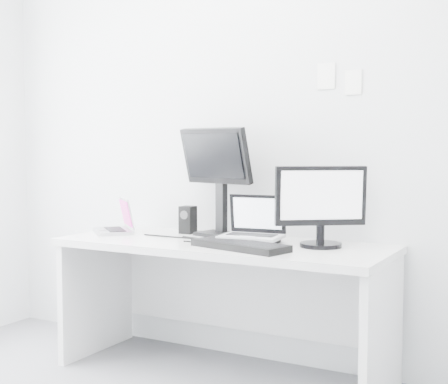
{
  "coord_description": "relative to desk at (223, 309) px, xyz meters",
  "views": [
    {
      "loc": [
        1.65,
        -1.73,
        1.24
      ],
      "look_at": [
        0.02,
        1.23,
        1.0
      ],
      "focal_mm": 51.39,
      "sensor_mm": 36.0,
      "label": 1
    }
  ],
  "objects": [
    {
      "name": "back_wall",
      "position": [
        0.0,
        0.35,
        0.99
      ],
      "size": [
        3.6,
        0.0,
        3.6
      ],
      "primitive_type": "plane",
      "rotation": [
        1.57,
        0.0,
        0.0
      ],
      "color": "silver",
      "rests_on": "ground"
    },
    {
      "name": "desk",
      "position": [
        0.0,
        0.0,
        0.0
      ],
      "size": [
        1.8,
        0.7,
        0.73
      ],
      "primitive_type": "cube",
      "color": "silver",
      "rests_on": "ground"
    },
    {
      "name": "macbook",
      "position": [
        -0.75,
        0.01,
        0.47
      ],
      "size": [
        0.36,
        0.36,
        0.22
      ],
      "primitive_type": "cube",
      "rotation": [
        0.0,
        0.0,
        -0.73
      ],
      "color": "#A8A8AC",
      "rests_on": "desk"
    },
    {
      "name": "speaker",
      "position": [
        -0.34,
        0.2,
        0.45
      ],
      "size": [
        0.1,
        0.1,
        0.16
      ],
      "primitive_type": "cube",
      "rotation": [
        0.0,
        0.0,
        0.31
      ],
      "color": "black",
      "rests_on": "desk"
    },
    {
      "name": "dell_laptop",
      "position": [
        0.16,
        0.02,
        0.5
      ],
      "size": [
        0.34,
        0.28,
        0.26
      ],
      "primitive_type": "cube",
      "rotation": [
        0.0,
        0.0,
        0.11
      ],
      "color": "silver",
      "rests_on": "desk"
    },
    {
      "name": "rear_monitor",
      "position": [
        -0.13,
        0.19,
        0.68
      ],
      "size": [
        0.49,
        0.27,
        0.63
      ],
      "primitive_type": "cube",
      "rotation": [
        0.0,
        0.0,
        -0.23
      ],
      "color": "black",
      "rests_on": "desk"
    },
    {
      "name": "samsung_monitor",
      "position": [
        0.52,
        0.09,
        0.58
      ],
      "size": [
        0.5,
        0.45,
        0.43
      ],
      "primitive_type": "cube",
      "rotation": [
        0.0,
        0.0,
        0.62
      ],
      "color": "black",
      "rests_on": "desk"
    },
    {
      "name": "keyboard",
      "position": [
        0.19,
        -0.17,
        0.38
      ],
      "size": [
        0.54,
        0.3,
        0.03
      ],
      "primitive_type": "cube",
      "rotation": [
        0.0,
        0.0,
        -0.24
      ],
      "color": "black",
      "rests_on": "desk"
    },
    {
      "name": "mouse",
      "position": [
        0.35,
        -0.22,
        0.38
      ],
      "size": [
        0.12,
        0.1,
        0.04
      ],
      "primitive_type": "ellipsoid",
      "rotation": [
        0.0,
        0.0,
        -0.31
      ],
      "color": "black",
      "rests_on": "desk"
    },
    {
      "name": "wall_note_0",
      "position": [
        0.45,
        0.34,
        1.26
      ],
      "size": [
        0.1,
        0.0,
        0.14
      ],
      "primitive_type": "cube",
      "color": "white",
      "rests_on": "back_wall"
    },
    {
      "name": "wall_note_1",
      "position": [
        0.6,
        0.34,
        1.22
      ],
      "size": [
        0.09,
        0.0,
        0.13
      ],
      "primitive_type": "cube",
      "color": "white",
      "rests_on": "back_wall"
    }
  ]
}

